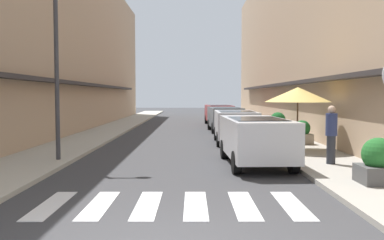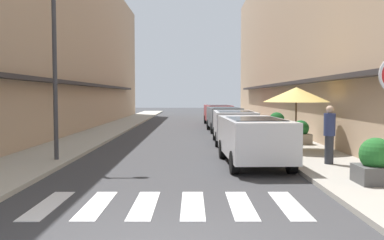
# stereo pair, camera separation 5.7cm
# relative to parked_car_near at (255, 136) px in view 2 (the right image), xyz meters

# --- Properties ---
(ground_plane) EXTENTS (100.32, 100.32, 0.00)m
(ground_plane) POSITION_rel_parked_car_near_xyz_m (-2.36, 11.07, -0.92)
(ground_plane) COLOR #38383A
(sidewalk_left) EXTENTS (2.46, 63.84, 0.12)m
(sidewalk_left) POSITION_rel_parked_car_near_xyz_m (-7.01, 11.07, -0.86)
(sidewalk_left) COLOR #ADA899
(sidewalk_left) RESTS_ON ground_plane
(sidewalk_right) EXTENTS (2.46, 63.84, 0.12)m
(sidewalk_right) POSITION_rel_parked_car_near_xyz_m (2.28, 11.07, -0.86)
(sidewalk_right) COLOR #9E998E
(sidewalk_right) RESTS_ON ground_plane
(building_row_left) EXTENTS (5.50, 43.04, 11.04)m
(building_row_left) POSITION_rel_parked_car_near_xyz_m (-10.74, 12.35, 4.60)
(building_row_left) COLOR tan
(building_row_left) RESTS_ON ground_plane
(building_row_right) EXTENTS (5.50, 43.04, 11.77)m
(building_row_right) POSITION_rel_parked_car_near_xyz_m (6.01, 12.35, 4.96)
(building_row_right) COLOR tan
(building_row_right) RESTS_ON ground_plane
(crosswalk) EXTENTS (5.20, 2.20, 0.01)m
(crosswalk) POSITION_rel_parked_car_near_xyz_m (-2.36, -4.72, -0.92)
(crosswalk) COLOR silver
(crosswalk) RESTS_ON ground_plane
(parked_car_near) EXTENTS (1.94, 4.44, 1.47)m
(parked_car_near) POSITION_rel_parked_car_near_xyz_m (0.00, 0.00, 0.00)
(parked_car_near) COLOR silver
(parked_car_near) RESTS_ON ground_plane
(parked_car_mid) EXTENTS (1.86, 3.98, 1.47)m
(parked_car_mid) POSITION_rel_parked_car_near_xyz_m (-0.00, 5.98, -0.00)
(parked_car_mid) COLOR silver
(parked_car_mid) RESTS_ON ground_plane
(parked_car_far) EXTENTS (1.95, 4.28, 1.47)m
(parked_car_far) POSITION_rel_parked_car_near_xyz_m (-0.00, 12.18, -0.00)
(parked_car_far) COLOR #4C5156
(parked_car_far) RESTS_ON ground_plane
(parked_car_distant) EXTENTS (1.98, 4.38, 1.47)m
(parked_car_distant) POSITION_rel_parked_car_near_xyz_m (-0.00, 17.82, -0.00)
(parked_car_distant) COLOR maroon
(parked_car_distant) RESTS_ON ground_plane
(street_lamp) EXTENTS (1.19, 0.28, 5.90)m
(street_lamp) POSITION_rel_parked_car_near_xyz_m (-6.06, 0.44, 2.76)
(street_lamp) COLOR #38383D
(street_lamp) RESTS_ON sidewalk_left
(cafe_umbrella) EXTENTS (2.45, 2.45, 2.35)m
(cafe_umbrella) POSITION_rel_parked_car_near_xyz_m (1.99, 2.78, 1.26)
(cafe_umbrella) COLOR #262626
(cafe_umbrella) RESTS_ON sidewalk_right
(planter_corner) EXTENTS (0.87, 0.87, 1.07)m
(planter_corner) POSITION_rel_parked_car_near_xyz_m (2.36, -3.22, -0.31)
(planter_corner) COLOR #4C4C4C
(planter_corner) RESTS_ON sidewalk_right
(planter_midblock) EXTENTS (0.79, 0.79, 1.00)m
(planter_midblock) POSITION_rel_parked_car_near_xyz_m (2.69, 4.73, -0.35)
(planter_midblock) COLOR gray
(planter_midblock) RESTS_ON sidewalk_right
(planter_far) EXTENTS (0.85, 0.85, 1.15)m
(planter_far) POSITION_rel_parked_car_near_xyz_m (2.66, 9.65, -0.25)
(planter_far) COLOR gray
(planter_far) RESTS_ON sidewalk_right
(pedestrian_walking_near) EXTENTS (0.34, 0.34, 1.74)m
(pedestrian_walking_near) POSITION_rel_parked_car_near_xyz_m (2.19, -0.43, 0.12)
(pedestrian_walking_near) COLOR #282B33
(pedestrian_walking_near) RESTS_ON sidewalk_right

